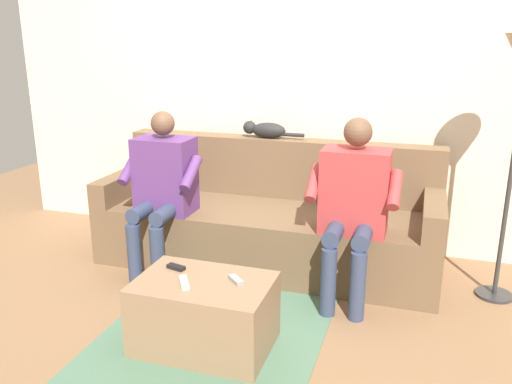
% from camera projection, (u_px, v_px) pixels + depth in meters
% --- Properties ---
extents(ground_plane, '(8.00, 8.00, 0.00)m').
position_uv_depth(ground_plane, '(236.00, 303.00, 3.48)').
color(ground_plane, '#846042').
extents(back_wall, '(5.07, 0.06, 2.54)m').
position_uv_depth(back_wall, '(288.00, 90.00, 4.27)').
color(back_wall, beige).
rests_on(back_wall, ground).
extents(couch, '(2.53, 0.89, 0.91)m').
position_uv_depth(couch, '(269.00, 221.00, 4.08)').
color(couch, brown).
rests_on(couch, ground).
extents(coffee_table, '(0.75, 0.50, 0.40)m').
position_uv_depth(coffee_table, '(204.00, 314.00, 2.95)').
color(coffee_table, '#8C6B4C').
rests_on(coffee_table, ground).
extents(person_left_seated, '(0.58, 0.53, 1.20)m').
position_uv_depth(person_left_seated, '(353.00, 200.00, 3.39)').
color(person_left_seated, '#B23838').
rests_on(person_left_seated, ground).
extents(person_right_seated, '(0.56, 0.53, 1.18)m').
position_uv_depth(person_right_seated, '(162.00, 183.00, 3.80)').
color(person_right_seated, '#5B3370').
rests_on(person_right_seated, ground).
extents(cat_on_backrest, '(0.50, 0.13, 0.13)m').
position_uv_depth(cat_on_backrest, '(265.00, 130.00, 4.19)').
color(cat_on_backrest, black).
rests_on(cat_on_backrest, couch).
extents(remote_black, '(0.12, 0.07, 0.02)m').
position_uv_depth(remote_black, '(176.00, 267.00, 3.04)').
color(remote_black, black).
rests_on(remote_black, coffee_table).
extents(remote_white, '(0.11, 0.15, 0.02)m').
position_uv_depth(remote_white, '(184.00, 282.00, 2.85)').
color(remote_white, white).
rests_on(remote_white, coffee_table).
extents(remote_gray, '(0.11, 0.11, 0.02)m').
position_uv_depth(remote_gray, '(236.00, 280.00, 2.88)').
color(remote_gray, gray).
rests_on(remote_gray, coffee_table).
extents(floor_rug, '(1.26, 1.68, 0.01)m').
position_uv_depth(floor_rug, '(216.00, 331.00, 3.15)').
color(floor_rug, '#4C7056').
rests_on(floor_rug, ground).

